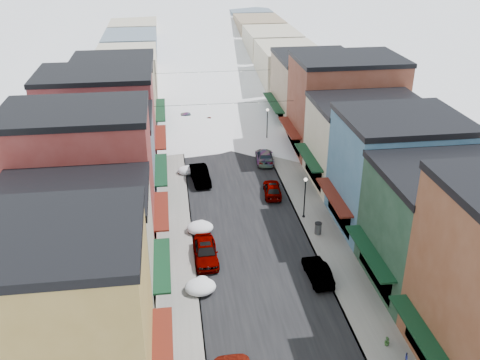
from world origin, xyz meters
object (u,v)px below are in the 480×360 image
object	(u,v)px
car_dark_hatch	(200,175)
streetlamp_near	(305,193)
trash_can	(318,228)
car_silver_sedan	(206,251)
car_green_sedan	(318,271)

from	to	relation	value
car_dark_hatch	streetlamp_near	xyz separation A→B (m)	(9.11, -9.23, 1.91)
car_dark_hatch	trash_can	world-z (taller)	car_dark_hatch
car_silver_sedan	car_dark_hatch	distance (m)	14.92
trash_can	car_dark_hatch	bearing A→B (deg)	127.87
car_silver_sedan	car_dark_hatch	world-z (taller)	car_silver_sedan
car_dark_hatch	car_green_sedan	distance (m)	20.28
car_dark_hatch	car_green_sedan	bearing A→B (deg)	-72.78
trash_can	streetlamp_near	distance (m)	3.76
car_green_sedan	streetlamp_near	distance (m)	9.76
streetlamp_near	trash_can	bearing A→B (deg)	-80.79
car_silver_sedan	car_green_sedan	size ratio (longest dim) A/B	1.14
car_silver_sedan	streetlamp_near	distance (m)	11.39
car_green_sedan	trash_can	distance (m)	6.57
streetlamp_near	car_dark_hatch	bearing A→B (deg)	134.62
car_dark_hatch	car_silver_sedan	bearing A→B (deg)	-97.82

